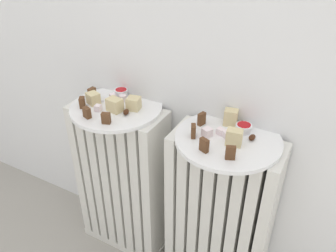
{
  "coord_description": "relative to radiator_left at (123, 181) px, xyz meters",
  "views": [
    {
      "loc": [
        0.43,
        -0.51,
        1.18
      ],
      "look_at": [
        0.0,
        0.28,
        0.62
      ],
      "focal_mm": 36.57,
      "sensor_mm": 36.0,
      "label": 1
    }
  ],
  "objects": [
    {
      "name": "marble_cake_slice_right_0",
      "position": [
        0.37,
        0.07,
        0.35
      ],
      "size": [
        0.05,
        0.04,
        0.05
      ],
      "primitive_type": "cube",
      "rotation": [
        0.0,
        0.0,
        0.2
      ],
      "color": "beige",
      "rests_on": "plate_right"
    },
    {
      "name": "plate_right",
      "position": [
        0.39,
        0.0,
        0.32
      ],
      "size": [
        0.31,
        0.31,
        0.01
      ],
      "primitive_type": "cylinder",
      "color": "white",
      "rests_on": "radiator_right"
    },
    {
      "name": "dark_cake_slice_left_0",
      "position": [
        -0.11,
        0.01,
        0.35
      ],
      "size": [
        0.02,
        0.03,
        0.03
      ],
      "primitive_type": "cube",
      "rotation": [
        0.0,
        0.0,
        -1.68
      ],
      "color": "#56351E",
      "rests_on": "plate_left"
    },
    {
      "name": "fork",
      "position": [
        -0.06,
        -0.0,
        0.33
      ],
      "size": [
        0.07,
        0.09,
        0.0
      ],
      "color": "silver",
      "rests_on": "plate_left"
    },
    {
      "name": "marble_cake_slice_right_1",
      "position": [
        0.42,
        -0.03,
        0.35
      ],
      "size": [
        0.05,
        0.04,
        0.05
      ],
      "primitive_type": "cube",
      "rotation": [
        0.0,
        0.0,
        0.17
      ],
      "color": "beige",
      "rests_on": "plate_right"
    },
    {
      "name": "medjool_date_left_1",
      "position": [
        0.06,
        -0.03,
        0.34
      ],
      "size": [
        0.02,
        0.03,
        0.02
      ],
      "primitive_type": "ellipsoid",
      "rotation": [
        0.0,
        0.0,
        1.87
      ],
      "color": "#3D1E0F",
      "rests_on": "plate_left"
    },
    {
      "name": "turkish_delight_left_1",
      "position": [
        -0.0,
        0.04,
        0.34
      ],
      "size": [
        0.03,
        0.03,
        0.02
      ],
      "primitive_type": "cube",
      "rotation": [
        0.0,
        0.0,
        0.82
      ],
      "color": "white",
      "rests_on": "plate_left"
    },
    {
      "name": "medjool_date_left_0",
      "position": [
        0.04,
        0.06,
        0.34
      ],
      "size": [
        0.03,
        0.03,
        0.02
      ],
      "primitive_type": "ellipsoid",
      "rotation": [
        0.0,
        0.0,
        0.69
      ],
      "color": "#3D1E0F",
      "rests_on": "plate_left"
    },
    {
      "name": "turkish_delight_right_0",
      "position": [
        0.38,
        -0.0,
        0.34
      ],
      "size": [
        0.03,
        0.03,
        0.02
      ],
      "primitive_type": "cube",
      "rotation": [
        0.0,
        0.0,
        0.9
      ],
      "color": "white",
      "rests_on": "plate_right"
    },
    {
      "name": "turkish_delight_right_2",
      "position": [
        0.36,
        0.01,
        0.34
      ],
      "size": [
        0.02,
        0.02,
        0.02
      ],
      "primitive_type": "cube",
      "rotation": [
        0.0,
        0.0,
        1.31
      ],
      "color": "white",
      "rests_on": "plate_right"
    },
    {
      "name": "dark_cake_slice_left_3",
      "position": [
        0.04,
        -0.1,
        0.35
      ],
      "size": [
        0.03,
        0.02,
        0.03
      ],
      "primitive_type": "cube",
      "rotation": [
        0.0,
        0.0,
        0.36
      ],
      "color": "#56351E",
      "rests_on": "plate_left"
    },
    {
      "name": "turkish_delight_left_3",
      "position": [
        -0.03,
        -0.05,
        0.34
      ],
      "size": [
        0.02,
        0.02,
        0.02
      ],
      "primitive_type": "cube",
      "rotation": [
        0.0,
        0.0,
        0.17
      ],
      "color": "white",
      "rests_on": "plate_left"
    },
    {
      "name": "marble_cake_slice_left_0",
      "position": [
        -0.08,
        -0.02,
        0.35
      ],
      "size": [
        0.05,
        0.05,
        0.04
      ],
      "primitive_type": "cube",
      "rotation": [
        0.0,
        0.0,
        -0.37
      ],
      "color": "beige",
      "rests_on": "plate_left"
    },
    {
      "name": "medjool_date_right_0",
      "position": [
        0.45,
        0.02,
        0.34
      ],
      "size": [
        0.02,
        0.03,
        0.01
      ],
      "primitive_type": "ellipsoid",
      "rotation": [
        0.0,
        0.0,
        1.44
      ],
      "color": "#3D1E0F",
      "rests_on": "plate_right"
    },
    {
      "name": "marble_cake_slice_left_2",
      "position": [
        0.06,
        0.01,
        0.35
      ],
      "size": [
        0.05,
        0.05,
        0.04
      ],
      "primitive_type": "cube",
      "rotation": [
        0.0,
        0.0,
        0.21
      ],
      "color": "beige",
      "rests_on": "plate_left"
    },
    {
      "name": "dark_cake_slice_right_3",
      "position": [
        0.43,
        -0.09,
        0.35
      ],
      "size": [
        0.03,
        0.02,
        0.04
      ],
      "primitive_type": "cube",
      "rotation": [
        0.0,
        0.0,
        0.39
      ],
      "color": "#56351E",
      "rests_on": "plate_right"
    },
    {
      "name": "plate_left",
      "position": [
        -0.0,
        0.0,
        0.32
      ],
      "size": [
        0.31,
        0.31,
        0.01
      ],
      "primitive_type": "cylinder",
      "color": "white",
      "rests_on": "radiator_left"
    },
    {
      "name": "turkish_delight_left_0",
      "position": [
        -0.04,
        0.03,
        0.34
      ],
      "size": [
        0.03,
        0.03,
        0.02
      ],
      "primitive_type": "cube",
      "rotation": [
        0.0,
        0.0,
        1.02
      ],
      "color": "white",
      "rests_on": "plate_left"
    },
    {
      "name": "radiator_right",
      "position": [
        0.39,
        0.0,
        0.0
      ],
      "size": [
        0.34,
        0.16,
        0.62
      ],
      "color": "silver",
      "rests_on": "ground_plane"
    },
    {
      "name": "radiator_left",
      "position": [
        0.0,
        0.0,
        0.0
      ],
      "size": [
        0.34,
        0.16,
        0.62
      ],
      "color": "silver",
      "rests_on": "ground_plane"
    },
    {
      "name": "jam_bowl_right",
      "position": [
        0.42,
        0.05,
        0.34
      ],
      "size": [
        0.05,
        0.05,
        0.02
      ],
      "color": "white",
      "rests_on": "plate_right"
    },
    {
      "name": "dark_cake_slice_right_2",
      "position": [
        0.36,
        -0.09,
        0.35
      ],
      "size": [
        0.03,
        0.02,
        0.04
      ],
      "primitive_type": "cube",
      "rotation": [
        0.0,
        0.0,
        -0.36
      ],
      "color": "#56351E",
      "rests_on": "plate_right"
    },
    {
      "name": "dark_cake_slice_right_0",
      "position": [
        0.3,
        0.03,
        0.35
      ],
      "size": [
        0.02,
        0.03,
        0.04
      ],
      "primitive_type": "cube",
      "rotation": [
        0.0,
        0.0,
        -1.86
      ],
      "color": "#56351E",
      "rests_on": "plate_right"
    },
    {
      "name": "jam_bowl_left",
      "position": [
        -0.03,
        0.07,
        0.34
      ],
      "size": [
        0.05,
        0.05,
        0.03
      ],
      "color": "white",
      "rests_on": "plate_left"
    },
    {
      "name": "dark_cake_slice_left_1",
      "position": [
        -0.09,
        -0.06,
        0.35
      ],
      "size": [
        0.03,
        0.03,
        0.03
      ],
      "primitive_type": "cube",
      "rotation": [
        0.0,
        0.0,
        -1.0
      ],
      "color": "#56351E",
      "rests_on": "plate_left"
    },
    {
      "name": "turkish_delight_right_1",
      "position": [
        0.33,
        -0.02,
        0.34
      ],
      "size": [
        0.03,
        0.03,
        0.02
      ],
      "primitive_type": "cube",
      "rotation": [
        0.0,
        0.0,
        1.14
      ],
      "color": "white",
      "rests_on": "plate_right"
    },
    {
      "name": "turkish_delight_left_2",
      "position": [
        -0.02,
        0.01,
        0.34
      ],
      "size": [
        0.02,
        0.02,
        0.02
      ],
      "primitive_type": "cube",
      "rotation": [
        0.0,
        0.0,
        0.01
      ],
      "color": "white",
      "rests_on": "plate_left"
    },
    {
      "name": "dark_cake_slice_right_1",
      "position": [
        0.3,
        -0.04,
        0.35
      ],
      "size": [
        0.02,
        0.03,
        0.04
      ],
      "primitive_type": "cube",
      "rotation": [
        0.0,
        0.0,
        -1.11
      ],
      "color": "#56351E",
      "rests_on": "plate_right"
    },
    {
      "name": "marble_cake_slice_left_1",
      "position": [
        0.02,
        -0.03,
        0.35
      ],
      "size": [
        0.05,
        0.04,
        0.04
      ],
      "primitive_type": "cube",
      "rotation": [
        0.0,
        0.0,
        -0.16
      ],
      "color": "beige",
      "rests_on": "plate_left"
    },
    {
      "name": "medjool_date_right_1",
      "position": [
        0.4,
        0.1,
        0.34
      ],
      "size": [
        0.02,
        0.03,
        0.02
      ],
      "primitive_type": "ellipsoid",
      "rotation": [
        0.0,
        0.0,
        1.55
      ],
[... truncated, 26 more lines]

